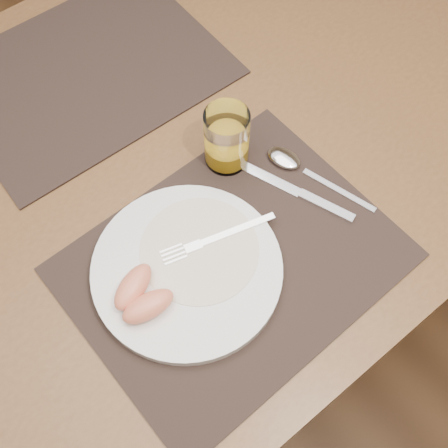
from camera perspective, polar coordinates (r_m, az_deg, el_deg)
ground at (r=1.58m, az=-4.45°, el=-9.22°), size 5.00×5.00×0.00m
table at (r=0.97m, az=-7.14°, el=3.51°), size 1.40×0.90×0.75m
placemat_near at (r=0.81m, az=0.92°, el=-3.89°), size 0.46×0.36×0.00m
placemat_far at (r=1.04m, az=-13.73°, el=14.77°), size 0.45×0.36×0.00m
plate at (r=0.80m, az=-3.78°, el=-4.61°), size 0.27×0.27×0.02m
plate_dressing at (r=0.80m, az=-2.52°, el=-2.61°), size 0.17×0.17×0.00m
fork at (r=0.80m, az=-1.55°, el=-1.71°), size 0.17×0.06×0.00m
knife at (r=0.87m, az=7.67°, el=3.14°), size 0.09×0.21×0.01m
spoon at (r=0.89m, az=6.92°, el=6.21°), size 0.08×0.19×0.01m
juice_glass at (r=0.86m, az=0.27°, el=8.47°), size 0.07×0.07×0.10m
grapefruit_wedges at (r=0.76m, az=-8.48°, el=-7.29°), size 0.08×0.09×0.03m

